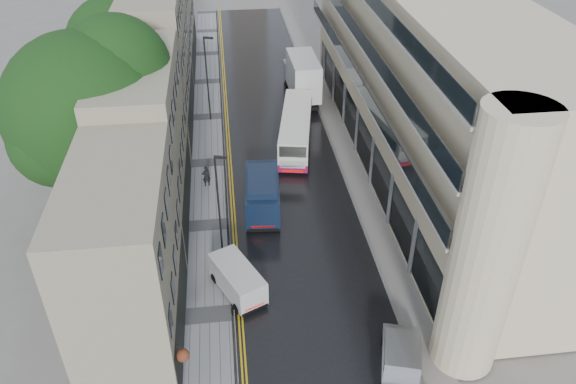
{
  "coord_description": "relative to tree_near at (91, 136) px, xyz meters",
  "views": [
    {
      "loc": [
        -4.17,
        -11.58,
        23.29
      ],
      "look_at": [
        -0.57,
        18.0,
        3.19
      ],
      "focal_mm": 35.0,
      "sensor_mm": 36.0,
      "label": 1
    }
  ],
  "objects": [
    {
      "name": "white_lorry",
      "position": [
        14.75,
        17.14,
        -4.73
      ],
      "size": [
        2.71,
        8.41,
        4.38
      ],
      "primitive_type": null,
      "rotation": [
        0.0,
        0.0,
        0.02
      ],
      "color": "silver",
      "rests_on": "road"
    },
    {
      "name": "lamp_post_near",
      "position": [
        7.5,
        -3.62,
        -3.34
      ],
      "size": [
        0.8,
        0.36,
        6.98
      ],
      "primitive_type": null,
      "rotation": [
        0.0,
        0.0,
        -0.24
      ],
      "color": "black",
      "rests_on": "left_sidewalk"
    },
    {
      "name": "modern_block",
      "position": [
        22.8,
        6.0,
        0.05
      ],
      "size": [
        8.0,
        40.0,
        14.0
      ],
      "primitive_type": null,
      "color": "beige",
      "rests_on": "ground"
    },
    {
      "name": "tree_near",
      "position": [
        0.0,
        0.0,
        0.0
      ],
      "size": [
        10.56,
        10.56,
        13.89
      ],
      "primitive_type": null,
      "color": "black",
      "rests_on": "ground"
    },
    {
      "name": "lamp_post_far",
      "position": [
        6.88,
        15.19,
        -2.99
      ],
      "size": [
        0.88,
        0.46,
        7.67
      ],
      "primitive_type": null,
      "rotation": [
        0.0,
        0.0,
        -0.33
      ],
      "color": "black",
      "rests_on": "left_sidewalk"
    },
    {
      "name": "right_sidewalk",
      "position": [
        17.9,
        7.5,
        -6.89
      ],
      "size": [
        1.8,
        85.0,
        0.12
      ],
      "primitive_type": "cube",
      "color": "slate",
      "rests_on": "ground"
    },
    {
      "name": "road",
      "position": [
        12.5,
        7.5,
        -6.94
      ],
      "size": [
        9.0,
        85.0,
        0.02
      ],
      "primitive_type": "cube",
      "color": "black",
      "rests_on": "ground"
    },
    {
      "name": "silver_hatchback",
      "position": [
        14.87,
        -15.22,
        -6.11
      ],
      "size": [
        3.04,
        4.7,
        1.63
      ],
      "primitive_type": null,
      "rotation": [
        0.0,
        0.0,
        -0.28
      ],
      "color": "#ACAEB1",
      "rests_on": "road"
    },
    {
      "name": "pedestrian",
      "position": [
        6.54,
        4.11,
        -5.98
      ],
      "size": [
        0.72,
        0.59,
        1.68
      ],
      "primitive_type": "imported",
      "rotation": [
        0.0,
        0.0,
        3.51
      ],
      "color": "black",
      "rests_on": "left_sidewalk"
    },
    {
      "name": "old_shop_row",
      "position": [
        3.05,
        10.0,
        -0.95
      ],
      "size": [
        4.5,
        56.0,
        12.0
      ],
      "primitive_type": null,
      "color": "gray",
      "rests_on": "ground"
    },
    {
      "name": "navy_van",
      "position": [
        9.27,
        -1.21,
        -5.47
      ],
      "size": [
        2.69,
        5.86,
        2.91
      ],
      "primitive_type": null,
      "rotation": [
        0.0,
        0.0,
        -0.07
      ],
      "color": "black",
      "rests_on": "road"
    },
    {
      "name": "left_sidewalk",
      "position": [
        6.65,
        7.5,
        -6.89
      ],
      "size": [
        2.7,
        85.0,
        0.12
      ],
      "primitive_type": "cube",
      "color": "gray",
      "rests_on": "ground"
    },
    {
      "name": "white_van",
      "position": [
        8.2,
        -9.02,
        -5.99
      ],
      "size": [
        3.34,
        4.48,
        1.86
      ],
      "primitive_type": null,
      "rotation": [
        0.0,
        0.0,
        0.43
      ],
      "color": "silver",
      "rests_on": "road"
    },
    {
      "name": "tree_far",
      "position": [
        0.3,
        13.0,
        -0.72
      ],
      "size": [
        9.24,
        9.24,
        12.46
      ],
      "primitive_type": null,
      "color": "black",
      "rests_on": "ground"
    },
    {
      "name": "cream_bus",
      "position": [
        12.49,
        7.27,
        -5.54
      ],
      "size": [
        4.15,
        10.44,
        2.78
      ],
      "primitive_type": null,
      "rotation": [
        0.0,
        0.0,
        -0.19
      ],
      "color": "white",
      "rests_on": "road"
    }
  ]
}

